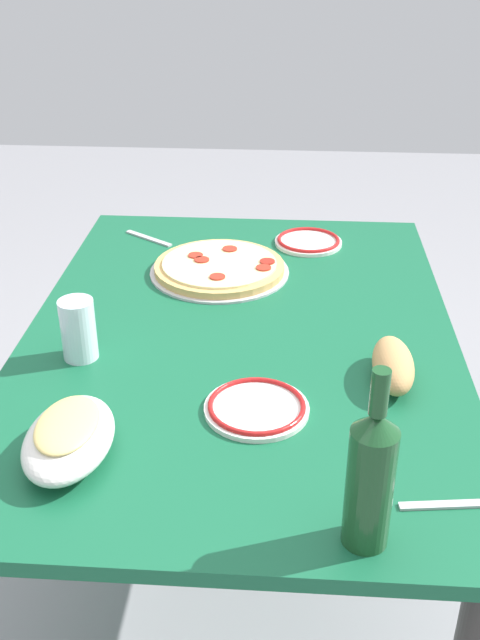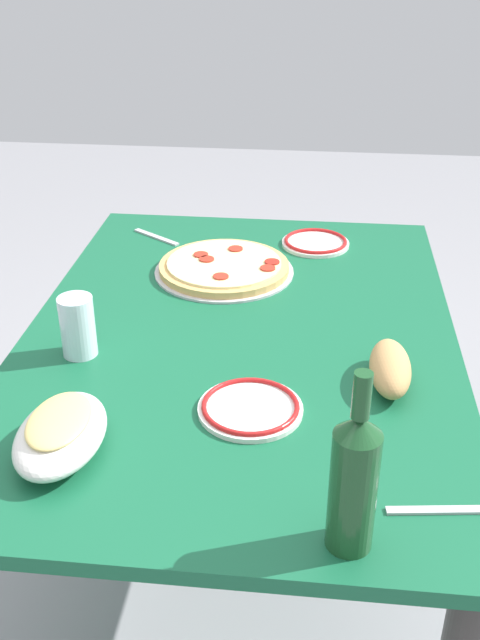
# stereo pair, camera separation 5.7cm
# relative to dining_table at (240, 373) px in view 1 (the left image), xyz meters

# --- Properties ---
(ground_plane) EXTENTS (8.00, 8.00, 0.00)m
(ground_plane) POSITION_rel_dining_table_xyz_m (0.00, 0.00, -0.63)
(ground_plane) COLOR gray
(ground_plane) RESTS_ON ground
(dining_table) EXTENTS (1.39, 0.96, 0.74)m
(dining_table) POSITION_rel_dining_table_xyz_m (0.00, 0.00, 0.00)
(dining_table) COLOR #145938
(dining_table) RESTS_ON ground
(pepperoni_pizza) EXTENTS (0.36, 0.36, 0.03)m
(pepperoni_pizza) POSITION_rel_dining_table_xyz_m (0.31, 0.07, 0.12)
(pepperoni_pizza) COLOR #B7B7BC
(pepperoni_pizza) RESTS_ON dining_table
(baked_pasta_dish) EXTENTS (0.24, 0.15, 0.08)m
(baked_pasta_dish) POSITION_rel_dining_table_xyz_m (-0.45, 0.26, 0.15)
(baked_pasta_dish) COLOR white
(baked_pasta_dish) RESTS_ON dining_table
(wine_bottle) EXTENTS (0.07, 0.07, 0.30)m
(wine_bottle) POSITION_rel_dining_table_xyz_m (-0.61, -0.23, 0.23)
(wine_bottle) COLOR #194723
(wine_bottle) RESTS_ON dining_table
(water_glass) EXTENTS (0.07, 0.07, 0.13)m
(water_glass) POSITION_rel_dining_table_xyz_m (-0.13, 0.33, 0.18)
(water_glass) COLOR silver
(water_glass) RESTS_ON dining_table
(side_plate_near) EXTENTS (0.20, 0.20, 0.02)m
(side_plate_near) POSITION_rel_dining_table_xyz_m (-0.30, -0.05, 0.12)
(side_plate_near) COLOR white
(side_plate_near) RESTS_ON dining_table
(side_plate_far) EXTENTS (0.19, 0.19, 0.02)m
(side_plate_far) POSITION_rel_dining_table_xyz_m (0.51, -0.16, 0.12)
(side_plate_far) COLOR white
(side_plate_far) RESTS_ON dining_table
(bread_loaf) EXTENTS (0.19, 0.08, 0.07)m
(bread_loaf) POSITION_rel_dining_table_xyz_m (-0.18, -0.32, 0.15)
(bread_loaf) COLOR tan
(bread_loaf) RESTS_ON dining_table
(fork_left) EXTENTS (0.11, 0.15, 0.00)m
(fork_left) POSITION_rel_dining_table_xyz_m (0.52, 0.30, 0.11)
(fork_left) COLOR #B7B7BC
(fork_left) RESTS_ON dining_table
(fork_right) EXTENTS (0.04, 0.17, 0.00)m
(fork_right) POSITION_rel_dining_table_xyz_m (-0.53, -0.37, 0.11)
(fork_right) COLOR #B7B7BC
(fork_right) RESTS_ON dining_table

